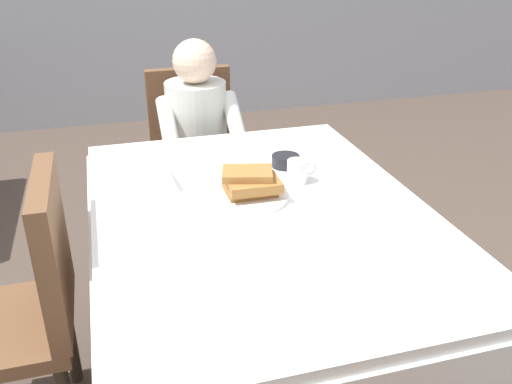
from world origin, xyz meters
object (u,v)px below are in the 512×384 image
at_px(spoon_near_edge, 263,250).
at_px(bowl_butter, 286,161).
at_px(chair_diner, 194,147).
at_px(syrup_pitcher, 172,181).
at_px(breakfast_stack, 251,183).
at_px(chair_left_side, 28,298).
at_px(dining_table_main, 261,232).
at_px(diner_person, 198,132).
at_px(plate_breakfast, 248,196).
at_px(fork_left_of_plate, 195,207).
at_px(cup_coffee, 298,171).
at_px(knife_right_of_plate, 302,193).

bearing_deg(spoon_near_edge, bowl_butter, 81.53).
bearing_deg(chair_diner, syrup_pitcher, 75.87).
relative_size(breakfast_stack, spoon_near_edge, 1.36).
distance_m(chair_diner, chair_left_side, 1.39).
relative_size(dining_table_main, chair_diner, 1.64).
height_order(diner_person, spoon_near_edge, diner_person).
bearing_deg(diner_person, bowl_butter, 107.74).
height_order(plate_breakfast, bowl_butter, bowl_butter).
relative_size(diner_person, breakfast_stack, 5.49).
bearing_deg(fork_left_of_plate, plate_breakfast, -81.57).
xyz_separation_m(breakfast_stack, cup_coffee, (0.20, 0.08, -0.01)).
bearing_deg(spoon_near_edge, breakfast_stack, 96.43).
relative_size(chair_left_side, fork_left_of_plate, 5.17).
xyz_separation_m(chair_diner, bowl_butter, (0.22, -0.85, 0.23)).
xyz_separation_m(dining_table_main, syrup_pitcher, (-0.27, 0.22, 0.13)).
distance_m(diner_person, bowl_butter, 0.73).
bearing_deg(bowl_butter, dining_table_main, -121.16).
relative_size(diner_person, fork_left_of_plate, 6.22).
xyz_separation_m(chair_diner, diner_person, (0.00, -0.16, 0.14)).
height_order(breakfast_stack, fork_left_of_plate, breakfast_stack).
bearing_deg(diner_person, breakfast_stack, 90.97).
distance_m(breakfast_stack, fork_left_of_plate, 0.21).
distance_m(dining_table_main, diner_person, 1.01).
relative_size(fork_left_of_plate, knife_right_of_plate, 0.90).
height_order(chair_left_side, breakfast_stack, chair_left_side).
xyz_separation_m(cup_coffee, knife_right_of_plate, (-0.02, -0.10, -0.04)).
height_order(chair_diner, plate_breakfast, chair_diner).
bearing_deg(plate_breakfast, chair_diner, 90.34).
xyz_separation_m(dining_table_main, diner_person, (-0.03, 1.01, 0.02)).
relative_size(plate_breakfast, fork_left_of_plate, 1.56).
xyz_separation_m(dining_table_main, chair_diner, (-0.03, 1.17, -0.12)).
height_order(diner_person, plate_breakfast, diner_person).
xyz_separation_m(chair_diner, syrup_pitcher, (-0.24, -0.95, 0.25)).
relative_size(cup_coffee, syrup_pitcher, 1.41).
relative_size(dining_table_main, bowl_butter, 13.85).
height_order(syrup_pitcher, fork_left_of_plate, syrup_pitcher).
height_order(breakfast_stack, cup_coffee, breakfast_stack).
bearing_deg(syrup_pitcher, bowl_butter, 12.05).
relative_size(dining_table_main, chair_left_side, 1.64).
bearing_deg(knife_right_of_plate, chair_diner, 9.03).
distance_m(chair_diner, fork_left_of_plate, 1.14).
bearing_deg(bowl_butter, chair_left_side, -161.57).
relative_size(plate_breakfast, breakfast_stack, 1.37).
height_order(chair_left_side, fork_left_of_plate, chair_left_side).
distance_m(chair_left_side, knife_right_of_plate, 0.97).
bearing_deg(dining_table_main, knife_right_of_plate, 22.14).
xyz_separation_m(chair_diner, breakfast_stack, (0.02, -1.08, 0.27)).
height_order(cup_coffee, knife_right_of_plate, cup_coffee).
height_order(cup_coffee, spoon_near_edge, cup_coffee).
xyz_separation_m(chair_left_side, breakfast_stack, (0.76, 0.09, 0.27)).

